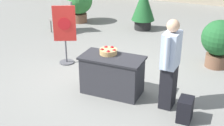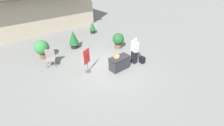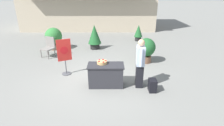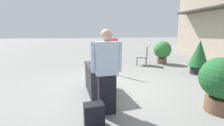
# 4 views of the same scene
# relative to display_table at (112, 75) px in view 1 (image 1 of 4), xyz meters

# --- Properties ---
(ground_plane) EXTENTS (120.00, 120.00, 0.00)m
(ground_plane) POSITION_rel_display_table_xyz_m (-0.40, 0.50, -0.39)
(ground_plane) COLOR slate
(display_table) EXTENTS (1.24, 0.64, 0.78)m
(display_table) POSITION_rel_display_table_xyz_m (0.00, 0.00, 0.00)
(display_table) COLOR #2D2D33
(display_table) RESTS_ON ground_plane
(apple_basket) EXTENTS (0.35, 0.35, 0.13)m
(apple_basket) POSITION_rel_display_table_xyz_m (-0.13, 0.11, 0.44)
(apple_basket) COLOR tan
(apple_basket) RESTS_ON display_table
(person_visitor) EXTENTS (0.28, 0.61, 1.68)m
(person_visitor) POSITION_rel_display_table_xyz_m (1.15, -0.07, 0.47)
(person_visitor) COLOR black
(person_visitor) RESTS_ON ground_plane
(backpack) EXTENTS (0.24, 0.34, 0.42)m
(backpack) POSITION_rel_display_table_xyz_m (1.55, -0.41, -0.18)
(backpack) COLOR black
(backpack) RESTS_ON ground_plane
(poster_board) EXTENTS (0.50, 0.36, 1.43)m
(poster_board) POSITION_rel_display_table_xyz_m (-1.62, 0.91, 0.38)
(poster_board) COLOR #4C4C51
(poster_board) RESTS_ON ground_plane
(patio_chair) EXTENTS (0.74, 0.74, 0.99)m
(patio_chair) POSITION_rel_display_table_xyz_m (-2.96, 3.00, 0.14)
(patio_chair) COLOR gray
(patio_chair) RESTS_ON ground_plane
(potted_plant_near_left) EXTENTS (0.83, 0.83, 1.15)m
(potted_plant_near_left) POSITION_rel_display_table_xyz_m (1.79, 2.15, 0.27)
(potted_plant_near_left) COLOR brown
(potted_plant_near_left) RESTS_ON ground_plane
(potted_plant_far_right) EXTENTS (0.74, 0.74, 1.37)m
(potted_plant_far_right) POSITION_rel_display_table_xyz_m (-0.75, 4.24, 0.36)
(potted_plant_far_right) COLOR black
(potted_plant_far_right) RESTS_ON ground_plane
(potted_plant_far_left) EXTENTS (0.93, 0.93, 1.23)m
(potted_plant_far_left) POSITION_rel_display_table_xyz_m (-3.04, 4.15, 0.32)
(potted_plant_far_left) COLOR brown
(potted_plant_far_left) RESTS_ON ground_plane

